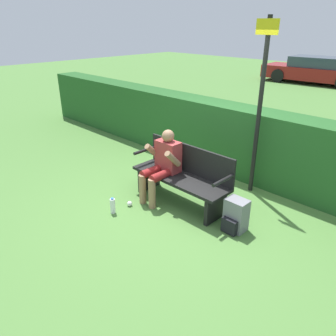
# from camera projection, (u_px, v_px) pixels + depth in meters

# --- Properties ---
(ground_plane) EXTENTS (40.00, 40.00, 0.00)m
(ground_plane) POSITION_uv_depth(u_px,v_px,m) (179.00, 202.00, 5.15)
(ground_plane) COLOR #4C7A38
(hedge_back) EXTENTS (12.00, 0.58, 1.24)m
(hedge_back) POSITION_uv_depth(u_px,v_px,m) (240.00, 141.00, 5.93)
(hedge_back) COLOR #235623
(hedge_back) RESTS_ON ground
(park_bench) EXTENTS (1.63, 0.50, 0.89)m
(park_bench) POSITION_uv_depth(u_px,v_px,m) (183.00, 175.00, 5.01)
(park_bench) COLOR black
(park_bench) RESTS_ON ground
(person_seated) EXTENTS (0.53, 0.62, 1.11)m
(person_seated) POSITION_uv_depth(u_px,v_px,m) (163.00, 162.00, 5.05)
(person_seated) COLOR #993333
(person_seated) RESTS_ON ground
(backpack) EXTENTS (0.29, 0.29, 0.45)m
(backpack) POSITION_uv_depth(u_px,v_px,m) (235.00, 216.00, 4.40)
(backpack) COLOR slate
(backpack) RESTS_ON ground
(water_bottle) EXTENTS (0.08, 0.08, 0.25)m
(water_bottle) POSITION_uv_depth(u_px,v_px,m) (113.00, 206.00, 4.83)
(water_bottle) COLOR white
(water_bottle) RESTS_ON ground
(signpost) EXTENTS (0.34, 0.09, 2.69)m
(signpost) POSITION_uv_depth(u_px,v_px,m) (260.00, 103.00, 4.93)
(signpost) COLOR black
(signpost) RESTS_ON ground
(parked_car) EXTENTS (4.67, 2.02, 1.18)m
(parked_car) POSITION_uv_depth(u_px,v_px,m) (316.00, 71.00, 14.88)
(parked_car) COLOR maroon
(parked_car) RESTS_ON ground
(litter_crumple) EXTENTS (0.08, 0.08, 0.08)m
(litter_crumple) POSITION_uv_depth(u_px,v_px,m) (130.00, 204.00, 5.04)
(litter_crumple) COLOR silver
(litter_crumple) RESTS_ON ground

